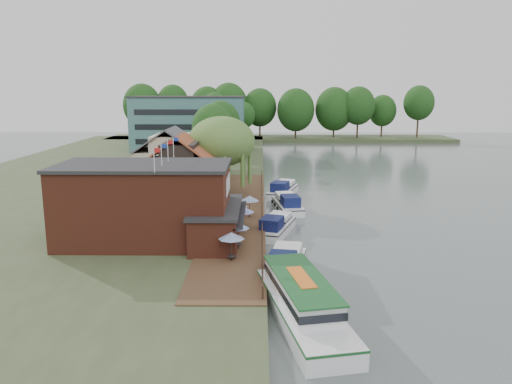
{
  "coord_description": "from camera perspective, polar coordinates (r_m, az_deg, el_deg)",
  "views": [
    {
      "loc": [
        -5.43,
        -45.05,
        14.78
      ],
      "look_at": [
        -6.0,
        12.0,
        3.0
      ],
      "focal_mm": 35.0,
      "sensor_mm": 36.0,
      "label": 1
    }
  ],
  "objects": [
    {
      "name": "umbrella_0",
      "position": [
        40.67,
        -2.81,
        -6.24
      ],
      "size": [
        2.14,
        2.14,
        2.38
      ],
      "primitive_type": null,
      "color": "navy",
      "rests_on": "quay_deck"
    },
    {
      "name": "tour_boat",
      "position": [
        33.01,
        5.45,
        -12.26
      ],
      "size": [
        6.25,
        13.53,
        2.85
      ],
      "primitive_type": null,
      "rotation": [
        0.0,
        0.0,
        0.2
      ],
      "color": "silver",
      "rests_on": "ground"
    },
    {
      "name": "cruiser_1",
      "position": [
        51.97,
        2.3,
        -3.64
      ],
      "size": [
        5.36,
        9.44,
        2.14
      ],
      "primitive_type": null,
      "rotation": [
        0.0,
        0.0,
        -0.29
      ],
      "color": "silver",
      "rests_on": "ground"
    },
    {
      "name": "hotel_block",
      "position": [
        116.49,
        -7.68,
        7.81
      ],
      "size": [
        25.4,
        12.4,
        12.3
      ],
      "primitive_type": null,
      "color": "#38666B",
      "rests_on": "land_bank"
    },
    {
      "name": "bank_tree_4",
      "position": [
        132.06,
        -1.44,
        7.98
      ],
      "size": [
        6.12,
        6.12,
        10.61
      ],
      "primitive_type": null,
      "color": "#143811",
      "rests_on": "land_bank"
    },
    {
      "name": "bank_tree_3",
      "position": [
        123.98,
        -4.57,
        8.0
      ],
      "size": [
        8.32,
        8.32,
        11.84
      ],
      "primitive_type": null,
      "color": "#143811",
      "rests_on": "land_bank"
    },
    {
      "name": "land_bank",
      "position": [
        84.95,
        -16.25,
        1.52
      ],
      "size": [
        50.0,
        140.0,
        1.0
      ],
      "primitive_type": "cube",
      "color": "#384728",
      "rests_on": "ground"
    },
    {
      "name": "cruiser_3",
      "position": [
        70.53,
        3.11,
        0.49
      ],
      "size": [
        5.65,
        9.86,
        2.26
      ],
      "primitive_type": null,
      "rotation": [
        0.0,
        0.0,
        -0.3
      ],
      "color": "white",
      "rests_on": "ground"
    },
    {
      "name": "cruiser_2",
      "position": [
        61.88,
        3.62,
        -1.11
      ],
      "size": [
        4.33,
        9.65,
        2.23
      ],
      "primitive_type": null,
      "rotation": [
        0.0,
        0.0,
        0.15
      ],
      "color": "white",
      "rests_on": "ground"
    },
    {
      "name": "cottage_b",
      "position": [
        70.83,
        -9.68,
        3.77
      ],
      "size": [
        9.6,
        8.6,
        8.5
      ],
      "primitive_type": null,
      "color": "beige",
      "rests_on": "land_bank"
    },
    {
      "name": "cruiser_0",
      "position": [
        40.68,
        3.32,
        -7.93
      ],
      "size": [
        4.73,
        9.94,
        2.3
      ],
      "primitive_type": null,
      "rotation": [
        0.0,
        0.0,
        -0.18
      ],
      "color": "white",
      "rests_on": "ground"
    },
    {
      "name": "cottage_c",
      "position": [
        79.1,
        -5.67,
        4.69
      ],
      "size": [
        7.6,
        7.6,
        8.5
      ],
      "primitive_type": null,
      "color": "black",
      "rests_on": "land_bank"
    },
    {
      "name": "umbrella_2",
      "position": [
        49.23,
        -1.5,
        -3.04
      ],
      "size": [
        2.28,
        2.28,
        2.38
      ],
      "primitive_type": null,
      "color": "navy",
      "rests_on": "quay_deck"
    },
    {
      "name": "ground",
      "position": [
        47.72,
        7.12,
        -6.47
      ],
      "size": [
        260.0,
        260.0,
        0.0
      ],
      "primitive_type": "plane",
      "color": "#495553",
      "rests_on": "ground"
    },
    {
      "name": "bank_tree_2",
      "position": [
        101.75,
        -3.87,
        7.09
      ],
      "size": [
        7.19,
        7.19,
        11.43
      ],
      "primitive_type": null,
      "color": "#143811",
      "rests_on": "land_bank"
    },
    {
      "name": "willow",
      "position": [
        64.82,
        -3.93,
        4.04
      ],
      "size": [
        8.6,
        8.6,
        10.43
      ],
      "primitive_type": null,
      "color": "#476B2D",
      "rests_on": "land_bank"
    },
    {
      "name": "swan",
      "position": [
        38.34,
        1.95,
        -10.66
      ],
      "size": [
        0.44,
        0.44,
        0.44
      ],
      "primitive_type": "sphere",
      "color": "white",
      "rests_on": "ground"
    },
    {
      "name": "quay_rail",
      "position": [
        57.12,
        0.69,
        -1.78
      ],
      "size": [
        0.2,
        49.0,
        1.0
      ],
      "primitive_type": null,
      "color": "black",
      "rests_on": "land_bank"
    },
    {
      "name": "cottage_a",
      "position": [
        60.58,
        -8.53,
        2.48
      ],
      "size": [
        8.6,
        7.6,
        8.5
      ],
      "primitive_type": null,
      "color": "black",
      "rests_on": "land_bank"
    },
    {
      "name": "pub",
      "position": [
        46.01,
        -10.18,
        -1.24
      ],
      "size": [
        20.0,
        11.0,
        7.3
      ],
      "primitive_type": null,
      "color": "maroon",
      "rests_on": "land_bank"
    },
    {
      "name": "umbrella_1",
      "position": [
        43.62,
        -2.07,
        -4.99
      ],
      "size": [
        2.01,
        2.01,
        2.38
      ],
      "primitive_type": null,
      "color": "#1B4994",
      "rests_on": "quay_deck"
    },
    {
      "name": "quay_deck",
      "position": [
        56.8,
        -2.04,
        -2.33
      ],
      "size": [
        6.0,
        50.0,
        0.1
      ],
      "primitive_type": "cube",
      "color": "#47301E",
      "rests_on": "land_bank"
    },
    {
      "name": "bank_tree_0",
      "position": [
        89.47,
        -4.97,
        6.41
      ],
      "size": [
        7.4,
        7.4,
        11.3
      ],
      "primitive_type": null,
      "color": "#143811",
      "rests_on": "land_bank"
    },
    {
      "name": "umbrella_3",
      "position": [
        51.52,
        -2.11,
        -2.37
      ],
      "size": [
        2.11,
        2.11,
        2.38
      ],
      "primitive_type": null,
      "color": "navy",
      "rests_on": "quay_deck"
    },
    {
      "name": "bank_tree_1",
      "position": [
        94.19,
        -4.04,
        6.83
      ],
      "size": [
        6.23,
        6.23,
        11.78
      ],
      "primitive_type": null,
      "color": "#143811",
      "rests_on": "land_bank"
    },
    {
      "name": "umbrella_4",
      "position": [
        54.19,
        -0.76,
        -1.66
      ],
      "size": [
        2.16,
        2.16,
        2.38
      ],
      "primitive_type": null,
      "color": "navy",
      "rests_on": "quay_deck"
    },
    {
      "name": "bank_tree_5",
      "position": [
        139.73,
        -4.74,
        8.64
      ],
      "size": [
        6.95,
        6.95,
        13.02
      ],
      "primitive_type": null,
      "color": "#143811",
      "rests_on": "land_bank"
    }
  ]
}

